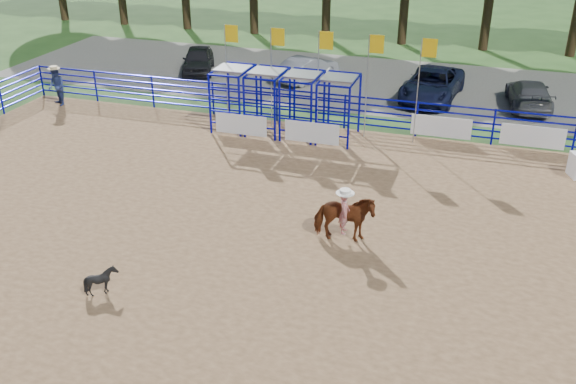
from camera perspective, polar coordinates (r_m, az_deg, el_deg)
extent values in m
plane|color=#355C25|center=(18.74, -2.02, -4.71)|extent=(120.00, 120.00, 0.00)
cube|color=olive|center=(18.74, -2.02, -4.68)|extent=(30.00, 20.00, 0.02)
cube|color=slate|center=(33.96, 7.73, 9.59)|extent=(40.00, 10.00, 0.01)
imported|color=brown|center=(18.60, 5.00, -2.32)|extent=(1.88, 1.08, 1.50)
imported|color=maroon|center=(18.22, 5.10, -0.04)|extent=(0.38, 0.51, 1.29)
cylinder|color=white|center=(17.93, 5.19, 1.89)|extent=(0.54, 0.54, 0.12)
imported|color=black|center=(17.13, -16.25, -7.57)|extent=(0.75, 0.68, 0.77)
imported|color=navy|center=(31.82, -19.88, 8.81)|extent=(1.08, 1.03, 1.77)
cylinder|color=tan|center=(31.58, -20.12, 10.33)|extent=(0.56, 0.56, 0.11)
imported|color=black|center=(35.87, -7.99, 11.58)|extent=(2.80, 4.17, 1.32)
imported|color=gray|center=(33.91, 1.72, 10.91)|extent=(2.72, 4.07, 1.27)
imported|color=#151B36|center=(31.65, 12.69, 9.31)|extent=(2.89, 5.36, 1.43)
imported|color=#555557|center=(31.76, 20.66, 8.15)|extent=(2.22, 4.50, 1.26)
cube|color=white|center=(26.31, -4.21, 6.01)|extent=(2.20, 0.04, 0.85)
cube|color=white|center=(25.40, 2.13, 5.31)|extent=(2.20, 0.04, 0.85)
cube|color=white|center=(26.70, 13.45, 5.65)|extent=(2.40, 0.04, 0.85)
cube|color=white|center=(26.73, 20.92, 4.63)|extent=(2.40, 0.04, 0.85)
cylinder|color=#3F2B19|center=(43.03, 3.44, 16.59)|extent=(0.56, 0.56, 4.80)
cylinder|color=#3F2B19|center=(42.09, 10.31, 16.01)|extent=(0.56, 0.56, 4.80)
cylinder|color=#3F2B19|center=(41.73, 17.34, 15.19)|extent=(0.56, 0.56, 4.80)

